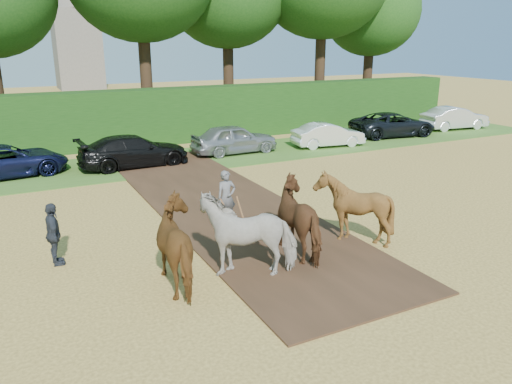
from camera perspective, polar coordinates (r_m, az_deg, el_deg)
The scene contains 7 objects.
ground at distance 11.21m, azimuth 3.08°, elevation -12.54°, with size 120.00×120.00×0.00m, color gold.
earth_strip at distance 17.59m, azimuth -4.11°, elevation -1.28°, with size 4.50×17.00×0.05m, color #472D1C.
grass_verge at distance 23.60m, azimuth -14.19°, elevation 2.95°, with size 50.00×5.00×0.03m, color #38601E.
hedgerow at distance 27.66m, azimuth -16.60°, elevation 7.91°, with size 46.00×1.60×3.00m, color #14380F.
spectator_far at distance 13.62m, azimuth -22.12°, elevation -4.52°, with size 0.96×0.40×1.64m, color #242830.
plough_team at distance 12.84m, azimuth 2.27°, elevation -3.67°, with size 6.52×4.80×2.01m.
parked_cars at distance 24.42m, azimuth -7.29°, elevation 5.47°, with size 41.43×3.37×1.49m.
Camera 1 is at (-4.96, -8.41, 5.52)m, focal length 35.00 mm.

